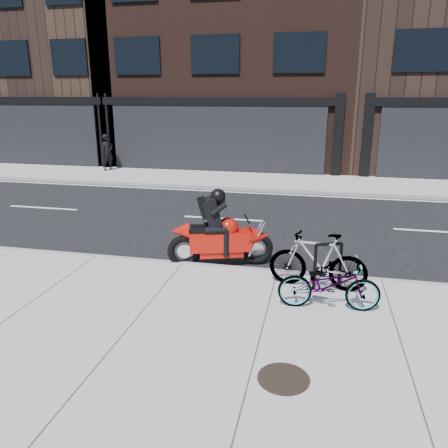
% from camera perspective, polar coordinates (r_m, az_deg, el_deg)
% --- Properties ---
extents(ground, '(120.00, 120.00, 0.00)m').
position_cam_1_polar(ground, '(11.10, -2.35, -2.08)').
color(ground, black).
rests_on(ground, ground).
extents(sidewalk_near, '(60.00, 6.00, 0.13)m').
position_cam_1_polar(sidewalk_near, '(6.79, -13.44, -14.81)').
color(sidewalk_near, gray).
rests_on(sidewalk_near, ground).
extents(sidewalk_far, '(60.00, 3.50, 0.13)m').
position_cam_1_polar(sidewalk_far, '(18.45, 3.76, 5.67)').
color(sidewalk_far, gray).
rests_on(sidewalk_far, ground).
extents(building_midwest, '(10.00, 10.00, 12.00)m').
position_cam_1_polar(building_midwest, '(28.81, -19.65, 20.58)').
color(building_midwest, black).
rests_on(building_midwest, ground).
extents(building_center, '(12.00, 10.00, 14.50)m').
position_cam_1_polar(building_center, '(25.38, 1.73, 24.97)').
color(building_center, black).
rests_on(building_center, ground).
extents(bike_rack, '(0.51, 0.21, 0.89)m').
position_cam_1_polar(bike_rack, '(8.11, 13.41, -4.83)').
color(bike_rack, black).
rests_on(bike_rack, sidewalk_near).
extents(bicycle_front, '(1.70, 0.70, 0.87)m').
position_cam_1_polar(bicycle_front, '(7.42, 13.55, -7.64)').
color(bicycle_front, gray).
rests_on(bicycle_front, sidewalk_near).
extents(bicycle_rear, '(1.81, 0.67, 1.06)m').
position_cam_1_polar(bicycle_rear, '(8.10, 12.16, -4.70)').
color(bicycle_rear, gray).
rests_on(bicycle_rear, sidewalk_near).
extents(motorcycle, '(2.21, 0.98, 1.70)m').
position_cam_1_polar(motorcycle, '(9.25, 0.16, -1.42)').
color(motorcycle, black).
rests_on(motorcycle, ground).
extents(pedestrian, '(0.65, 0.72, 1.66)m').
position_cam_1_polar(pedestrian, '(21.19, -15.00, 9.03)').
color(pedestrian, black).
rests_on(pedestrian, sidewalk_far).
extents(manhole_cover, '(0.76, 0.76, 0.02)m').
position_cam_1_polar(manhole_cover, '(5.84, 7.78, -19.35)').
color(manhole_cover, black).
rests_on(manhole_cover, sidewalk_near).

